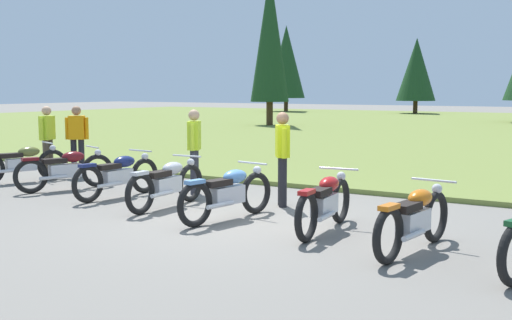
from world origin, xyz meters
name	(u,v)px	position (x,y,z in m)	size (l,w,h in m)	color
ground_plane	(236,220)	(0.00, 0.00, 0.00)	(140.00, 140.00, 0.00)	slate
motorcycle_olive	(22,163)	(-6.27, 0.87, 0.44)	(0.91, 2.01, 0.88)	black
motorcycle_maroon	(66,169)	(-4.62, 0.65, 0.44)	(0.93, 2.00, 0.88)	black
motorcycle_navy	(118,175)	(-3.06, 0.54, 0.44)	(0.62, 2.10, 0.88)	black
motorcycle_silver	(167,183)	(-1.60, 0.23, 0.44)	(0.62, 2.10, 0.88)	black
motorcycle_sky_blue	(228,193)	(-0.11, -0.08, 0.44)	(0.63, 2.09, 0.88)	black
motorcycle_red	(325,202)	(1.57, -0.03, 0.44)	(0.62, 2.10, 0.88)	black
motorcycle_orange	(414,219)	(3.03, -0.50, 0.44)	(0.62, 2.10, 0.88)	black
rider_near_row_end	(47,137)	(-6.54, 1.83, 0.95)	(0.32, 0.53, 1.67)	#4C4233
rider_with_back_turned	(282,153)	(0.05, 1.41, 0.95)	(0.39, 0.46, 1.67)	black
rider_checking_bike	(194,146)	(-2.09, 1.68, 0.95)	(0.36, 0.50, 1.67)	#2D2D38
rider_in_hivis_vest	(77,136)	(-6.02, 2.26, 0.95)	(0.47, 0.39, 1.67)	black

